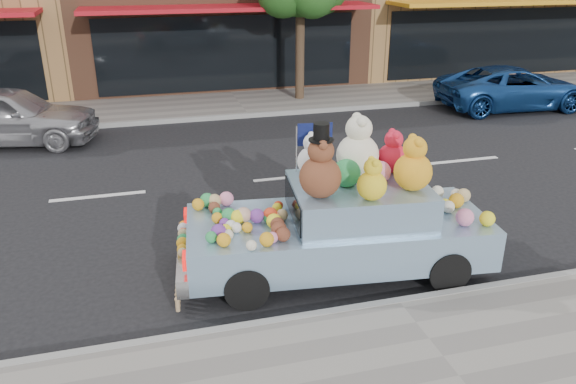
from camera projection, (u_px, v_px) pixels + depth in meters
name	position (u px, v px, depth m)	size (l,w,h in m)	color
ground	(295.00, 177.00, 11.91)	(120.00, 120.00, 0.00)	black
near_sidewalk	(458.00, 380.00, 6.10)	(60.00, 3.00, 0.12)	gray
far_sidewalk	(239.00, 104.00, 17.68)	(60.00, 3.00, 0.12)	gray
near_kerb	(398.00, 304.00, 7.44)	(60.00, 0.12, 0.13)	gray
far_kerb	(248.00, 115.00, 16.34)	(60.00, 0.12, 0.13)	gray
car_silver	(7.00, 116.00, 13.77)	(1.71, 4.25, 1.45)	#B0AFB4
car_blue	(513.00, 88.00, 17.12)	(2.13, 4.62, 1.28)	#1A468F
art_car	(340.00, 219.00, 8.08)	(4.65, 2.22, 2.36)	black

